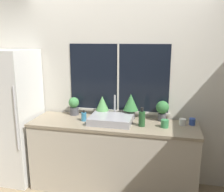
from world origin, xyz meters
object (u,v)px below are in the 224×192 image
object	(u,v)px
mug_blue	(192,122)
potted_plant_center_left	(102,105)
mug_green	(165,124)
mug_white	(183,122)
potted_plant_far_right	(162,109)
potted_plant_center_right	(131,104)
refrigerator	(10,116)
bottle_tall	(142,118)
potted_plant_far_left	(74,106)
soap_bottle	(84,116)
sink	(111,119)

from	to	relation	value
mug_blue	potted_plant_center_left	bearing A→B (deg)	176.03
mug_green	mug_blue	distance (m)	0.37
potted_plant_center_left	mug_white	distance (m)	1.07
potted_plant_far_right	mug_blue	size ratio (longest dim) A/B	3.13
mug_white	potted_plant_center_right	bearing A→B (deg)	170.23
refrigerator	potted_plant_center_left	distance (m)	1.30
potted_plant_center_right	bottle_tall	bearing A→B (deg)	-55.93
refrigerator	bottle_tall	bearing A→B (deg)	-0.93
mug_green	mug_white	distance (m)	0.25
potted_plant_far_left	mug_white	size ratio (longest dim) A/B	2.96
mug_green	soap_bottle	bearing A→B (deg)	178.79
potted_plant_center_left	mug_blue	distance (m)	1.18
sink	potted_plant_center_right	bearing A→B (deg)	47.06
refrigerator	sink	xyz separation A→B (m)	(1.44, 0.00, 0.05)
sink	refrigerator	bearing A→B (deg)	-179.94
refrigerator	soap_bottle	size ratio (longest dim) A/B	12.65
refrigerator	mug_green	xyz separation A→B (m)	(2.11, -0.02, 0.05)
bottle_tall	mug_blue	world-z (taller)	bottle_tall
potted_plant_far_left	potted_plant_center_right	distance (m)	0.80
potted_plant_center_left	mug_green	distance (m)	0.89
potted_plant_center_left	potted_plant_far_right	distance (m)	0.80
sink	potted_plant_center_right	world-z (taller)	potted_plant_center_right
refrigerator	mug_blue	size ratio (longest dim) A/B	21.38
bottle_tall	mug_white	size ratio (longest dim) A/B	2.80
mug_green	potted_plant_far_right	bearing A→B (deg)	98.89
mug_blue	refrigerator	bearing A→B (deg)	-176.45
soap_bottle	bottle_tall	bearing A→B (deg)	-2.68
soap_bottle	mug_white	xyz separation A→B (m)	(1.24, 0.11, -0.02)
potted_plant_center_right	soap_bottle	bearing A→B (deg)	-158.53
potted_plant_far_left	soap_bottle	world-z (taller)	potted_plant_far_left
potted_plant_far_left	mug_blue	bearing A→B (deg)	-2.94
refrigerator	bottle_tall	xyz separation A→B (m)	(1.83, -0.03, 0.10)
potted_plant_far_left	mug_green	size ratio (longest dim) A/B	2.61
potted_plant_center_right	soap_bottle	xyz separation A→B (m)	(-0.58, -0.23, -0.14)
refrigerator	sink	size ratio (longest dim) A/B	3.42
potted_plant_far_left	bottle_tall	bearing A→B (deg)	-15.03
mug_blue	mug_white	distance (m)	0.12
potted_plant_far_left	soap_bottle	xyz separation A→B (m)	(0.22, -0.23, -0.07)
soap_bottle	sink	bearing A→B (deg)	-0.67
sink	potted_plant_center_left	xyz separation A→B (m)	(-0.17, 0.23, 0.12)
refrigerator	mug_blue	distance (m)	2.44
sink	potted_plant_center_right	xyz separation A→B (m)	(0.22, 0.23, 0.15)
sink	potted_plant_far_left	xyz separation A→B (m)	(-0.58, 0.23, 0.09)
sink	potted_plant_far_right	distance (m)	0.68
potted_plant_far_right	potted_plant_center_left	bearing A→B (deg)	180.00
potted_plant_far_right	potted_plant_center_right	bearing A→B (deg)	180.00
sink	bottle_tall	world-z (taller)	sink
refrigerator	potted_plant_far_right	xyz separation A→B (m)	(2.07, 0.23, 0.16)
potted_plant_center_left	bottle_tall	distance (m)	0.63
potted_plant_center_right	mug_blue	bearing A→B (deg)	-5.94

